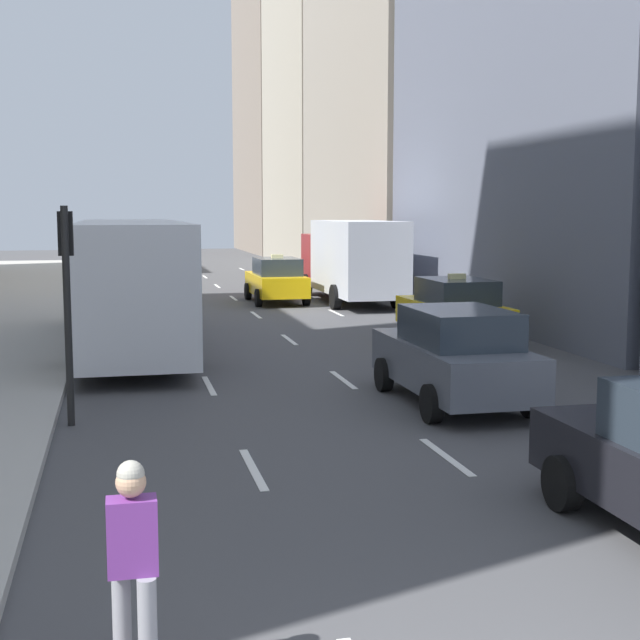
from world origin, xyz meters
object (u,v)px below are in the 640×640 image
(box_truck, at_px, (351,258))
(traffic_light_pole, at_px, (67,279))
(sedan_black_near, at_px, (455,356))
(city_bus, at_px, (131,279))
(taxi_lead, at_px, (276,280))
(skateboarder, at_px, (133,565))
(taxi_second, at_px, (454,310))

(box_truck, height_order, traffic_light_pole, traffic_light_pole)
(sedan_black_near, relative_size, city_bus, 0.38)
(taxi_lead, distance_m, box_truck, 2.99)
(sedan_black_near, height_order, traffic_light_pole, traffic_light_pole)
(skateboarder, height_order, traffic_light_pole, traffic_light_pole)
(taxi_second, distance_m, box_truck, 10.76)
(taxi_lead, xyz_separation_m, traffic_light_pole, (-6.75, -18.67, 1.53))
(taxi_second, relative_size, skateboarder, 2.52)
(taxi_second, xyz_separation_m, city_bus, (-8.41, 0.87, 0.91))
(box_truck, bearing_deg, skateboarder, -108.03)
(taxi_second, bearing_deg, skateboarder, -118.56)
(city_bus, bearing_deg, taxi_lead, 61.90)
(city_bus, xyz_separation_m, traffic_light_pole, (-1.14, -8.15, 0.62))
(box_truck, xyz_separation_m, traffic_light_pole, (-9.55, -18.01, 0.70))
(city_bus, distance_m, skateboarder, 16.85)
(skateboarder, bearing_deg, city_bus, 89.08)
(sedan_black_near, xyz_separation_m, skateboarder, (-5.88, -8.72, 0.06))
(taxi_lead, height_order, skateboarder, taxi_lead)
(skateboarder, bearing_deg, taxi_lead, 77.86)
(traffic_light_pole, bearing_deg, taxi_lead, 70.12)
(skateboarder, bearing_deg, box_truck, 71.97)
(box_truck, xyz_separation_m, skateboarder, (-8.68, -26.68, -0.75))
(taxi_second, height_order, skateboarder, taxi_second)
(taxi_lead, relative_size, skateboarder, 2.52)
(taxi_lead, relative_size, city_bus, 0.38)
(city_bus, distance_m, traffic_light_pole, 8.26)
(taxi_second, bearing_deg, box_truck, 90.00)
(sedan_black_near, height_order, city_bus, city_bus)
(taxi_second, height_order, box_truck, box_truck)
(city_bus, bearing_deg, box_truck, 49.52)
(sedan_black_near, bearing_deg, box_truck, 81.14)
(city_bus, relative_size, box_truck, 1.38)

